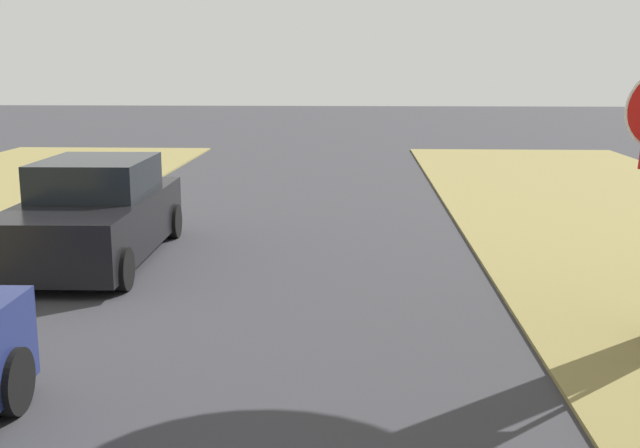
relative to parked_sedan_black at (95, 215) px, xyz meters
name	(u,v)px	position (x,y,z in m)	size (l,w,h in m)	color
parked_sedan_black	(95,215)	(0.00, 0.00, 0.00)	(2.02, 4.44, 1.57)	black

